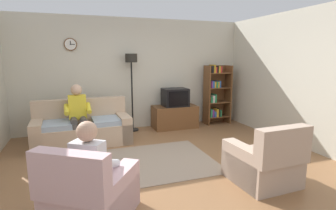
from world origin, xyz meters
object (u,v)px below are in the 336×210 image
object	(u,v)px
floor_lamp	(131,71)
person_in_left_armchair	(93,165)
tv_stand	(175,117)
tv	(175,97)
bookshelf	(215,94)
armchair_near_bookshelf	(264,163)
person_on_couch	(78,112)
couch	(82,129)
armchair_near_window	(90,195)

from	to	relation	value
floor_lamp	person_in_left_armchair	bearing A→B (deg)	-108.84
person_in_left_armchair	floor_lamp	bearing A→B (deg)	71.16
tv_stand	person_in_left_armchair	bearing A→B (deg)	-124.16
tv	bookshelf	world-z (taller)	bookshelf
armchair_near_bookshelf	person_on_couch	bearing A→B (deg)	133.57
couch	floor_lamp	distance (m)	1.76
couch	armchair_near_bookshelf	bearing A→B (deg)	-48.45
floor_lamp	person_in_left_armchair	xyz separation A→B (m)	(-1.14, -3.33, -0.85)
couch	floor_lamp	xyz separation A→B (m)	(1.18, 0.64, 1.14)
person_in_left_armchair	tv	bearing A→B (deg)	55.64
floor_lamp	person_on_couch	bearing A→B (deg)	-149.02
tv	person_in_left_armchair	distance (m)	3.89
couch	armchair_near_window	size ratio (longest dim) A/B	1.64
tv_stand	tv	size ratio (longest dim) A/B	1.83
couch	armchair_near_bookshelf	distance (m)	3.57
couch	armchair_near_window	bearing A→B (deg)	-90.06
bookshelf	person_on_couch	distance (m)	3.57
tv_stand	person_on_couch	size ratio (longest dim) A/B	0.89
tv	armchair_near_bookshelf	world-z (taller)	tv
tv	armchair_near_bookshelf	bearing A→B (deg)	-87.68
person_on_couch	person_in_left_armchair	world-z (taller)	person_on_couch
floor_lamp	couch	bearing A→B (deg)	-151.52
couch	tv_stand	bearing A→B (deg)	13.63
tv	person_on_couch	bearing A→B (deg)	-164.77
armchair_near_window	armchair_near_bookshelf	size ratio (longest dim) A/B	1.29
tv	armchair_near_window	xyz separation A→B (m)	(-2.24, -3.28, -0.49)
bookshelf	armchair_near_window	world-z (taller)	bookshelf
bookshelf	floor_lamp	size ratio (longest dim) A/B	0.85
couch	person_in_left_armchair	distance (m)	2.71
armchair_near_bookshelf	person_in_left_armchair	size ratio (longest dim) A/B	0.81
armchair_near_window	person_on_couch	xyz separation A→B (m)	(-0.07, 2.65, 0.41)
armchair_near_bookshelf	bookshelf	bearing A→B (deg)	72.13
tv_stand	tv	bearing A→B (deg)	-90.00
person_on_couch	person_in_left_armchair	size ratio (longest dim) A/B	1.11
bookshelf	armchair_near_window	size ratio (longest dim) A/B	1.34
person_on_couch	floor_lamp	bearing A→B (deg)	30.98
couch	person_in_left_armchair	bearing A→B (deg)	-89.00
couch	bookshelf	bearing A→B (deg)	10.11
couch	bookshelf	world-z (taller)	bookshelf
tv_stand	floor_lamp	world-z (taller)	floor_lamp
floor_lamp	person_on_couch	size ratio (longest dim) A/B	1.49
person_in_left_armchair	couch	bearing A→B (deg)	91.00
bookshelf	person_in_left_armchair	bearing A→B (deg)	-135.69
bookshelf	armchair_near_bookshelf	bearing A→B (deg)	-107.87
tv_stand	armchair_near_bookshelf	xyz separation A→B (m)	(0.13, -3.22, 0.01)
tv_stand	tv	xyz separation A→B (m)	(0.00, -0.02, 0.50)
tv	couch	bearing A→B (deg)	-166.96
armchair_near_bookshelf	person_in_left_armchair	world-z (taller)	person_in_left_armchair
tv_stand	bookshelf	distance (m)	1.30
floor_lamp	armchair_near_bookshelf	bearing A→B (deg)	-70.33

